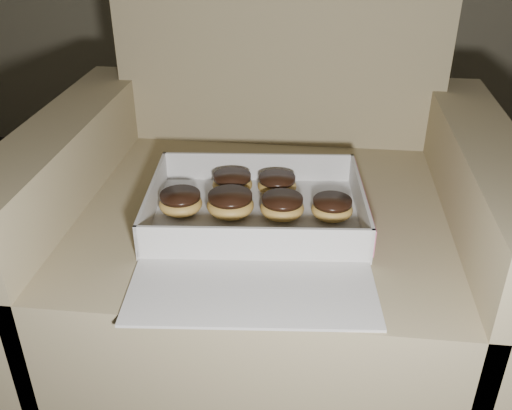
% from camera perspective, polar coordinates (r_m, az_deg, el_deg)
% --- Properties ---
extents(armchair, '(0.96, 0.81, 1.00)m').
position_cam_1_polar(armchair, '(1.27, 1.17, -3.48)').
color(armchair, tan).
rests_on(armchair, floor).
extents(bakery_box, '(0.43, 0.50, 0.07)m').
position_cam_1_polar(bakery_box, '(1.05, 0.12, -1.82)').
color(bakery_box, silver).
rests_on(bakery_box, armchair).
extents(donut_a, '(0.08, 0.08, 0.04)m').
position_cam_1_polar(donut_a, '(1.08, 7.61, -0.30)').
color(donut_a, '#BC9341').
rests_on(donut_a, bakery_box).
extents(donut_b, '(0.08, 0.08, 0.04)m').
position_cam_1_polar(donut_b, '(1.15, -2.38, 2.22)').
color(donut_b, '#BC9341').
rests_on(donut_b, bakery_box).
extents(donut_c, '(0.08, 0.08, 0.04)m').
position_cam_1_polar(donut_c, '(1.15, 2.12, 2.06)').
color(donut_c, '#BC9341').
rests_on(donut_c, bakery_box).
extents(donut_d, '(0.09, 0.09, 0.04)m').
position_cam_1_polar(donut_d, '(1.08, -2.58, 0.12)').
color(donut_d, '#BC9341').
rests_on(donut_d, bakery_box).
extents(donut_e, '(0.08, 0.08, 0.04)m').
position_cam_1_polar(donut_e, '(1.07, 2.63, -0.14)').
color(donut_e, '#BC9341').
rests_on(donut_e, bakery_box).
extents(donut_f, '(0.08, 0.08, 0.04)m').
position_cam_1_polar(donut_f, '(1.09, -7.55, 0.26)').
color(donut_f, '#BC9341').
rests_on(donut_f, bakery_box).
extents(crumb_a, '(0.01, 0.01, 0.00)m').
position_cam_1_polar(crumb_a, '(1.07, 7.51, -1.52)').
color(crumb_a, black).
rests_on(crumb_a, bakery_box).
extents(crumb_b, '(0.01, 0.01, 0.00)m').
position_cam_1_polar(crumb_b, '(1.01, 0.83, -3.35)').
color(crumb_b, black).
rests_on(crumb_b, bakery_box).
extents(crumb_c, '(0.01, 0.01, 0.00)m').
position_cam_1_polar(crumb_c, '(1.04, -5.69, -2.46)').
color(crumb_c, black).
rests_on(crumb_c, bakery_box).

